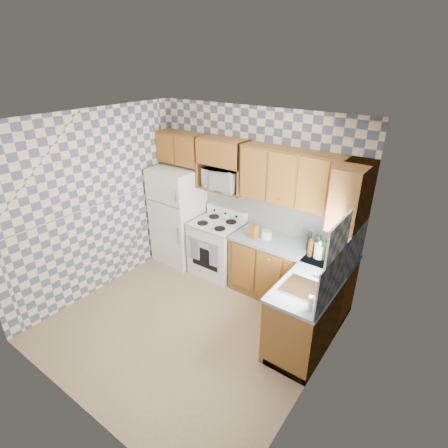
{
  "coord_description": "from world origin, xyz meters",
  "views": [
    {
      "loc": [
        2.55,
        -2.72,
        3.32
      ],
      "look_at": [
        0.05,
        0.75,
        1.25
      ],
      "focal_mm": 28.0,
      "sensor_mm": 36.0,
      "label": 1
    }
  ],
  "objects_px": {
    "stove_body": "(217,248)",
    "microwave": "(223,179)",
    "refrigerator": "(178,216)",
    "electric_kettle": "(320,251)"
  },
  "relations": [
    {
      "from": "refrigerator",
      "to": "microwave",
      "type": "xyz_separation_m",
      "value": [
        0.82,
        0.18,
        0.77
      ]
    },
    {
      "from": "stove_body",
      "to": "microwave",
      "type": "height_order",
      "value": "microwave"
    },
    {
      "from": "microwave",
      "to": "electric_kettle",
      "type": "bearing_deg",
      "value": -6.05
    },
    {
      "from": "refrigerator",
      "to": "stove_body",
      "type": "distance_m",
      "value": 0.89
    },
    {
      "from": "stove_body",
      "to": "electric_kettle",
      "type": "distance_m",
      "value": 1.81
    },
    {
      "from": "refrigerator",
      "to": "electric_kettle",
      "type": "relative_size",
      "value": 8.89
    },
    {
      "from": "stove_body",
      "to": "electric_kettle",
      "type": "xyz_separation_m",
      "value": [
        1.72,
        -0.06,
        0.56
      ]
    },
    {
      "from": "refrigerator",
      "to": "stove_body",
      "type": "bearing_deg",
      "value": 1.78
    },
    {
      "from": "refrigerator",
      "to": "electric_kettle",
      "type": "xyz_separation_m",
      "value": [
        2.53,
        -0.03,
        0.17
      ]
    },
    {
      "from": "refrigerator",
      "to": "microwave",
      "type": "height_order",
      "value": "microwave"
    }
  ]
}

